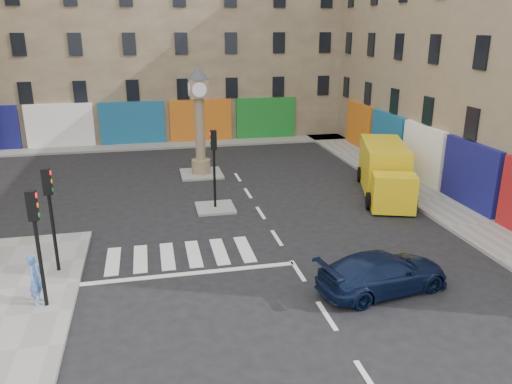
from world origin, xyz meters
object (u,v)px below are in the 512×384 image
object	(u,v)px
navy_sedan	(383,272)
traffic_light_left_far	(50,204)
traffic_light_left_near	(36,231)
traffic_light_island	(214,156)
pedestrian_blue	(36,279)
clock_pillar	(199,115)
yellow_van	(385,170)

from	to	relation	value
navy_sedan	traffic_light_left_far	bearing A→B (deg)	61.63
traffic_light_left_near	traffic_light_island	xyz separation A→B (m)	(6.30, 7.80, -0.03)
traffic_light_left_near	pedestrian_blue	world-z (taller)	traffic_light_left_near
traffic_light_left_near	traffic_light_island	size ratio (longest dim) A/B	1.00
clock_pillar	traffic_light_left_far	bearing A→B (deg)	-118.94
yellow_van	pedestrian_blue	xyz separation A→B (m)	(-15.53, -8.18, -0.27)
yellow_van	pedestrian_blue	size ratio (longest dim) A/B	4.35
traffic_light_left_far	traffic_light_island	size ratio (longest dim) A/B	1.00
traffic_light_left_far	pedestrian_blue	xyz separation A→B (m)	(-0.25, -2.20, -1.65)
traffic_light_left_near	navy_sedan	bearing A→B (deg)	-6.03
navy_sedan	clock_pillar	bearing A→B (deg)	6.10
clock_pillar	yellow_van	distance (m)	10.74
traffic_light_left_far	pedestrian_blue	bearing A→B (deg)	-96.55
navy_sedan	traffic_light_island	bearing A→B (deg)	15.77
pedestrian_blue	traffic_light_left_near	bearing A→B (deg)	-112.92
clock_pillar	pedestrian_blue	world-z (taller)	clock_pillar
traffic_light_left_far	navy_sedan	xyz separation A→B (m)	(10.61, -3.52, -1.97)
navy_sedan	pedestrian_blue	distance (m)	10.95
traffic_light_island	navy_sedan	world-z (taller)	traffic_light_island
traffic_light_left_near	clock_pillar	distance (m)	15.19
traffic_light_left_far	clock_pillar	size ratio (longest dim) A/B	0.61
traffic_light_left_far	traffic_light_island	xyz separation A→B (m)	(6.30, 5.40, -0.03)
clock_pillar	pedestrian_blue	distance (m)	15.31
yellow_van	traffic_light_island	bearing A→B (deg)	-157.97
traffic_light_left_near	navy_sedan	world-z (taller)	traffic_light_left_near
navy_sedan	pedestrian_blue	world-z (taller)	pedestrian_blue
yellow_van	traffic_light_left_near	bearing A→B (deg)	-132.92
traffic_light_left_far	navy_sedan	bearing A→B (deg)	-18.36
traffic_light_island	clock_pillar	distance (m)	6.07
traffic_light_left_near	traffic_light_island	bearing A→B (deg)	51.07
navy_sedan	yellow_van	size ratio (longest dim) A/B	0.63
traffic_light_island	navy_sedan	size ratio (longest dim) A/B	0.82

